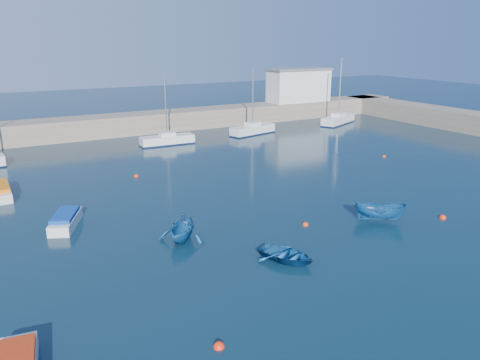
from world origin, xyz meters
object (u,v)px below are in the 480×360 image
sailboat_8 (338,120)px  motorboat_1 (66,220)px  dinghy_center (286,255)px  dinghy_left (182,227)px  dinghy_right (380,212)px  sailboat_7 (253,129)px  sailboat_6 (167,140)px  harbor_office (299,86)px

sailboat_8 → motorboat_1: sailboat_8 is taller
sailboat_8 → motorboat_1: 48.69m
motorboat_1 → dinghy_center: (10.34, -11.63, -0.11)m
dinghy_left → dinghy_right: bearing=27.0°
sailboat_7 → dinghy_left: size_ratio=2.63×
sailboat_6 → motorboat_1: (-15.29, -21.31, -0.15)m
motorboat_1 → dinghy_center: bearing=-25.3°
harbor_office → sailboat_8: 9.30m
dinghy_center → dinghy_left: dinghy_left is taller
dinghy_left → dinghy_center: bearing=-11.1°
sailboat_7 → dinghy_left: bearing=128.7°
motorboat_1 → sailboat_7: bearing=61.3°
sailboat_6 → sailboat_7: (12.39, 0.55, 0.05)m
dinghy_right → sailboat_8: bearing=5.3°
sailboat_7 → dinghy_left: 35.26m
harbor_office → sailboat_6: sailboat_6 is taller
harbor_office → dinghy_right: 45.87m
sailboat_8 → dinghy_center: sailboat_8 is taller
harbor_office → dinghy_center: (-30.99, -42.16, -4.75)m
sailboat_7 → sailboat_8: size_ratio=0.91×
harbor_office → motorboat_1: 51.59m
motorboat_1 → dinghy_right: 21.90m
dinghy_left → sailboat_6: bearing=113.4°
sailboat_7 → sailboat_6: bearing=78.9°
sailboat_6 → dinghy_left: sailboat_6 is taller
dinghy_left → motorboat_1: bearing=177.3°
dinghy_right → sailboat_6: bearing=49.4°
sailboat_7 → sailboat_8: 15.48m
sailboat_7 → dinghy_center: bearing=139.0°
dinghy_right → motorboat_1: bearing=105.2°
dinghy_left → dinghy_right: dinghy_left is taller
dinghy_center → sailboat_7: bearing=35.7°
sailboat_6 → dinghy_center: sailboat_6 is taller
harbor_office → dinghy_left: 50.94m
sailboat_6 → sailboat_7: bearing=-86.1°
sailboat_8 → harbor_office: bearing=-12.2°
dinghy_center → sailboat_6: bearing=54.5°
dinghy_center → harbor_office: bearing=26.8°
motorboat_1 → dinghy_center: motorboat_1 is taller
sailboat_7 → dinghy_right: 32.52m
dinghy_left → dinghy_right: size_ratio=0.97×
sailboat_7 → harbor_office: bearing=-71.2°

